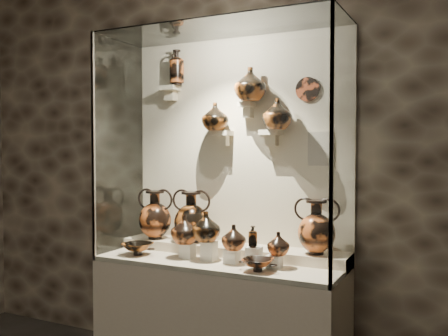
{
  "coord_description": "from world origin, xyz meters",
  "views": [
    {
      "loc": [
        1.53,
        -0.83,
        1.59
      ],
      "look_at": [
        0.01,
        2.24,
        1.45
      ],
      "focal_mm": 40.0,
      "sensor_mm": 36.0,
      "label": 1
    }
  ],
  "objects_px": {
    "lekythos_tall": "(177,65)",
    "ovoid_vase_c": "(277,114)",
    "amphora_left": "(155,214)",
    "kylix_right": "(258,263)",
    "lekythos_small": "(253,235)",
    "jug_c": "(234,237)",
    "ovoid_vase_a": "(215,117)",
    "jug_e": "(278,244)",
    "jug_b": "(206,226)",
    "jug_a": "(185,229)",
    "ovoid_vase_b": "(250,84)",
    "amphora_mid": "(191,217)",
    "kylix_left": "(138,248)",
    "amphora_right": "(316,227)"
  },
  "relations": [
    {
      "from": "jug_e",
      "to": "jug_a",
      "type": "bearing_deg",
      "value": 161.08
    },
    {
      "from": "ovoid_vase_b",
      "to": "lekythos_small",
      "type": "bearing_deg",
      "value": -56.66
    },
    {
      "from": "lekythos_small",
      "to": "ovoid_vase_a",
      "type": "bearing_deg",
      "value": 126.16
    },
    {
      "from": "amphora_mid",
      "to": "jug_a",
      "type": "relative_size",
      "value": 1.88
    },
    {
      "from": "jug_b",
      "to": "lekythos_tall",
      "type": "distance_m",
      "value": 1.26
    },
    {
      "from": "amphora_left",
      "to": "amphora_mid",
      "type": "bearing_deg",
      "value": -19.64
    },
    {
      "from": "amphora_left",
      "to": "jug_c",
      "type": "bearing_deg",
      "value": -34.45
    },
    {
      "from": "jug_a",
      "to": "ovoid_vase_a",
      "type": "relative_size",
      "value": 0.99
    },
    {
      "from": "jug_e",
      "to": "amphora_mid",
      "type": "bearing_deg",
      "value": 145.61
    },
    {
      "from": "lekythos_small",
      "to": "kylix_right",
      "type": "height_order",
      "value": "lekythos_small"
    },
    {
      "from": "ovoid_vase_b",
      "to": "jug_c",
      "type": "bearing_deg",
      "value": -86.45
    },
    {
      "from": "jug_e",
      "to": "jug_b",
      "type": "bearing_deg",
      "value": 161.84
    },
    {
      "from": "jug_c",
      "to": "ovoid_vase_c",
      "type": "bearing_deg",
      "value": 38.15
    },
    {
      "from": "jug_e",
      "to": "jug_c",
      "type": "bearing_deg",
      "value": 163.5
    },
    {
      "from": "jug_c",
      "to": "jug_e",
      "type": "distance_m",
      "value": 0.3
    },
    {
      "from": "amphora_right",
      "to": "jug_a",
      "type": "relative_size",
      "value": 1.78
    },
    {
      "from": "jug_a",
      "to": "ovoid_vase_b",
      "type": "height_order",
      "value": "ovoid_vase_b"
    },
    {
      "from": "amphora_left",
      "to": "lekythos_small",
      "type": "relative_size",
      "value": 2.36
    },
    {
      "from": "jug_e",
      "to": "ovoid_vase_b",
      "type": "bearing_deg",
      "value": 122.21
    },
    {
      "from": "amphora_left",
      "to": "jug_c",
      "type": "xyz_separation_m",
      "value": [
        0.76,
        -0.21,
        -0.08
      ]
    },
    {
      "from": "lekythos_tall",
      "to": "ovoid_vase_c",
      "type": "xyz_separation_m",
      "value": [
        0.82,
        -0.04,
        -0.39
      ]
    },
    {
      "from": "jug_c",
      "to": "ovoid_vase_c",
      "type": "xyz_separation_m",
      "value": [
        0.21,
        0.25,
        0.82
      ]
    },
    {
      "from": "kylix_right",
      "to": "ovoid_vase_c",
      "type": "distance_m",
      "value": 1.02
    },
    {
      "from": "ovoid_vase_a",
      "to": "jug_a",
      "type": "bearing_deg",
      "value": -110.57
    },
    {
      "from": "amphora_left",
      "to": "ovoid_vase_c",
      "type": "height_order",
      "value": "ovoid_vase_c"
    },
    {
      "from": "amphora_right",
      "to": "jug_a",
      "type": "bearing_deg",
      "value": -162.55
    },
    {
      "from": "jug_b",
      "to": "jug_c",
      "type": "height_order",
      "value": "jug_b"
    },
    {
      "from": "jug_c",
      "to": "ovoid_vase_c",
      "type": "height_order",
      "value": "ovoid_vase_c"
    },
    {
      "from": "jug_b",
      "to": "amphora_right",
      "type": "bearing_deg",
      "value": -6.74
    },
    {
      "from": "jug_a",
      "to": "lekythos_small",
      "type": "xyz_separation_m",
      "value": [
        0.51,
        -0.0,
        -0.0
      ]
    },
    {
      "from": "jug_b",
      "to": "lekythos_small",
      "type": "xyz_separation_m",
      "value": [
        0.34,
        0.0,
        -0.03
      ]
    },
    {
      "from": "amphora_mid",
      "to": "ovoid_vase_b",
      "type": "height_order",
      "value": "ovoid_vase_b"
    },
    {
      "from": "kylix_right",
      "to": "jug_c",
      "type": "bearing_deg",
      "value": 143.62
    },
    {
      "from": "amphora_right",
      "to": "ovoid_vase_a",
      "type": "distance_m",
      "value": 1.07
    },
    {
      "from": "lekythos_small",
      "to": "kylix_left",
      "type": "distance_m",
      "value": 0.87
    },
    {
      "from": "ovoid_vase_a",
      "to": "ovoid_vase_c",
      "type": "bearing_deg",
      "value": 1.27
    },
    {
      "from": "amphora_mid",
      "to": "kylix_left",
      "type": "xyz_separation_m",
      "value": [
        -0.28,
        -0.27,
        -0.2
      ]
    },
    {
      "from": "kylix_left",
      "to": "kylix_right",
      "type": "distance_m",
      "value": 0.94
    },
    {
      "from": "amphora_left",
      "to": "ovoid_vase_a",
      "type": "bearing_deg",
      "value": -13.23
    },
    {
      "from": "amphora_left",
      "to": "kylix_right",
      "type": "bearing_deg",
      "value": -37.61
    },
    {
      "from": "jug_b",
      "to": "ovoid_vase_c",
      "type": "relative_size",
      "value": 0.96
    },
    {
      "from": "jug_a",
      "to": "amphora_mid",
      "type": "bearing_deg",
      "value": 90.0
    },
    {
      "from": "lekythos_tall",
      "to": "ovoid_vase_a",
      "type": "relative_size",
      "value": 1.48
    },
    {
      "from": "jug_c",
      "to": "jug_a",
      "type": "bearing_deg",
      "value": 166.91
    },
    {
      "from": "jug_a",
      "to": "ovoid_vase_c",
      "type": "distance_m",
      "value": 1.02
    },
    {
      "from": "jug_c",
      "to": "lekythos_tall",
      "type": "xyz_separation_m",
      "value": [
        -0.62,
        0.3,
        1.21
      ]
    },
    {
      "from": "jug_b",
      "to": "ovoid_vase_b",
      "type": "bearing_deg",
      "value": 24.73
    },
    {
      "from": "amphora_mid",
      "to": "jug_e",
      "type": "height_order",
      "value": "amphora_mid"
    },
    {
      "from": "jug_a",
      "to": "lekythos_small",
      "type": "relative_size",
      "value": 1.28
    },
    {
      "from": "jug_c",
      "to": "lekythos_small",
      "type": "xyz_separation_m",
      "value": [
        0.14,
        0.0,
        0.02
      ]
    }
  ]
}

